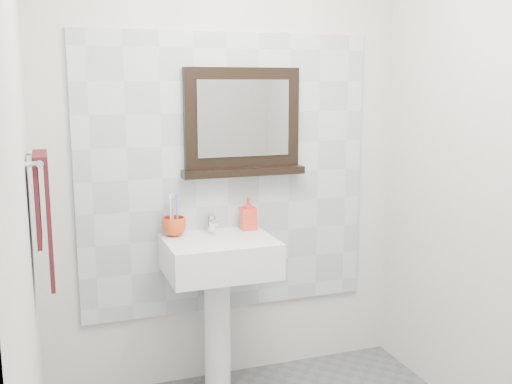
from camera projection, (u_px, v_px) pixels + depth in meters
back_wall at (227, 156)px, 3.23m from camera, size 2.00×0.01×2.50m
left_wall at (23, 209)px, 1.88m from camera, size 0.01×2.20×2.50m
splashback at (228, 175)px, 3.23m from camera, size 1.60×0.02×1.50m
pedestal_sink at (219, 273)px, 3.08m from camera, size 0.55×0.44×0.96m
toothbrush_cup at (174, 226)px, 3.09m from camera, size 0.15×0.15×0.10m
toothbrushes at (174, 212)px, 3.08m from camera, size 0.05×0.04×0.21m
soap_dispenser at (248, 213)px, 3.22m from camera, size 0.08×0.08×0.18m
framed_mirror at (242, 125)px, 3.18m from camera, size 0.67×0.11×0.57m
towel_bar at (39, 158)px, 2.43m from camera, size 0.07×0.40×0.03m
hand_towel at (44, 208)px, 2.47m from camera, size 0.06×0.30×0.55m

